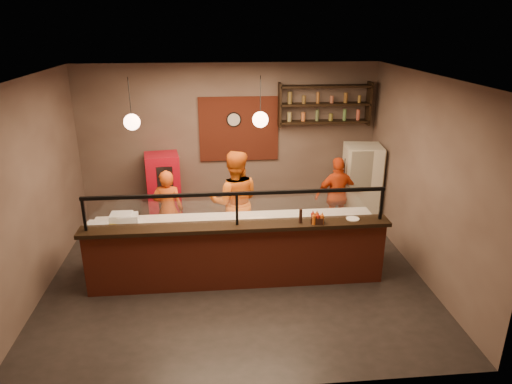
{
  "coord_description": "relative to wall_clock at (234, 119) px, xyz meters",
  "views": [
    {
      "loc": [
        -0.3,
        -6.57,
        3.94
      ],
      "look_at": [
        0.34,
        0.3,
        1.35
      ],
      "focal_mm": 32.0,
      "sensor_mm": 36.0,
      "label": 1
    }
  ],
  "objects": [
    {
      "name": "pizza_dough",
      "position": [
        0.27,
        -2.35,
        -1.19
      ],
      "size": [
        0.46,
        0.46,
        0.01
      ],
      "primitive_type": "cylinder",
      "rotation": [
        0.0,
        0.0,
        -0.03
      ],
      "color": "white",
      "rests_on": "worktop"
    },
    {
      "name": "wall_back",
      "position": [
        -0.1,
        0.04,
        -0.5
      ],
      "size": [
        6.0,
        0.0,
        6.0
      ],
      "primitive_type": "plane",
      "rotation": [
        1.57,
        0.0,
        0.0
      ],
      "color": "#766256",
      "rests_on": "floor"
    },
    {
      "name": "service_counter",
      "position": [
        -0.1,
        -2.76,
        -1.6
      ],
      "size": [
        4.6,
        0.25,
        1.0
      ],
      "primitive_type": "cube",
      "color": "maroon",
      "rests_on": "floor"
    },
    {
      "name": "pendant_left",
      "position": [
        -1.6,
        -2.26,
        0.45
      ],
      "size": [
        0.24,
        0.24,
        0.77
      ],
      "color": "black",
      "rests_on": "ceiling"
    },
    {
      "name": "pendant_right",
      "position": [
        0.3,
        -2.26,
        0.45
      ],
      "size": [
        0.24,
        0.24,
        0.77
      ],
      "color": "black",
      "rests_on": "ceiling"
    },
    {
      "name": "ceiling",
      "position": [
        -0.1,
        -2.46,
        1.1
      ],
      "size": [
        6.0,
        6.0,
        0.0
      ],
      "primitive_type": "plane",
      "rotation": [
        3.14,
        0.0,
        0.0
      ],
      "color": "#362D29",
      "rests_on": "wall_back"
    },
    {
      "name": "wall_shelving",
      "position": [
        1.8,
        -0.14,
        0.3
      ],
      "size": [
        1.84,
        0.28,
        0.85
      ],
      "color": "black",
      "rests_on": "wall_back"
    },
    {
      "name": "fridge",
      "position": [
        2.5,
        -0.65,
        -1.26
      ],
      "size": [
        0.77,
        0.73,
        1.67
      ],
      "primitive_type": "cube",
      "rotation": [
        0.0,
        0.0,
        -0.13
      ],
      "color": "#E9E3C5",
      "rests_on": "floor"
    },
    {
      "name": "worktop_cabinet",
      "position": [
        -0.1,
        -2.26,
        -1.68
      ],
      "size": [
        4.6,
        0.75,
        0.85
      ],
      "primitive_type": "cube",
      "color": "gray",
      "rests_on": "floor"
    },
    {
      "name": "red_cooler",
      "position": [
        -1.45,
        -0.31,
        -1.35
      ],
      "size": [
        0.73,
        0.68,
        1.51
      ],
      "primitive_type": "cube",
      "rotation": [
        0.0,
        0.0,
        0.15
      ],
      "color": "#B00B1D",
      "rests_on": "floor"
    },
    {
      "name": "wall_left",
      "position": [
        -3.1,
        -2.46,
        -0.5
      ],
      "size": [
        0.0,
        5.0,
        5.0
      ],
      "primitive_type": "plane",
      "rotation": [
        1.57,
        0.0,
        1.57
      ],
      "color": "#766256",
      "rests_on": "floor"
    },
    {
      "name": "prep_tub_a",
      "position": [
        -1.81,
        -2.22,
        -1.12
      ],
      "size": [
        0.34,
        0.28,
        0.16
      ],
      "primitive_type": "cube",
      "rotation": [
        0.0,
        0.0,
        0.09
      ],
      "color": "silver",
      "rests_on": "worktop"
    },
    {
      "name": "sneeze_guard",
      "position": [
        -0.1,
        -2.76,
        -0.73
      ],
      "size": [
        4.5,
        0.05,
        0.52
      ],
      "color": "white",
      "rests_on": "counter_ledge"
    },
    {
      "name": "small_plate",
      "position": [
        1.7,
        -2.73,
        -1.03
      ],
      "size": [
        0.24,
        0.24,
        0.01
      ],
      "primitive_type": "cylinder",
      "rotation": [
        0.0,
        0.0,
        0.18
      ],
      "color": "white",
      "rests_on": "counter_ledge"
    },
    {
      "name": "rolling_pin",
      "position": [
        -1.96,
        -2.31,
        -1.17
      ],
      "size": [
        0.36,
        0.16,
        0.06
      ],
      "primitive_type": "cylinder",
      "rotation": [
        0.0,
        1.57,
        0.3
      ],
      "color": "gold",
      "rests_on": "worktop"
    },
    {
      "name": "cook_left",
      "position": [
        -1.27,
        -1.32,
        -1.35
      ],
      "size": [
        0.57,
        0.39,
        1.49
      ],
      "primitive_type": "imported",
      "rotation": [
        0.0,
        0.0,
        3.08
      ],
      "color": "#D64F14",
      "rests_on": "floor"
    },
    {
      "name": "wall_clock",
      "position": [
        0.0,
        0.0,
        0.0
      ],
      "size": [
        0.3,
        0.04,
        0.3
      ],
      "primitive_type": "cylinder",
      "rotation": [
        1.57,
        0.0,
        0.0
      ],
      "color": "black",
      "rests_on": "wall_back"
    },
    {
      "name": "wall_right",
      "position": [
        2.9,
        -2.46,
        -0.5
      ],
      "size": [
        0.0,
        5.0,
        5.0
      ],
      "primitive_type": "plane",
      "rotation": [
        1.57,
        0.0,
        -1.57
      ],
      "color": "#766256",
      "rests_on": "floor"
    },
    {
      "name": "pepper_mill",
      "position": [
        0.86,
        -2.79,
        -0.93
      ],
      "size": [
        0.05,
        0.05,
        0.22
      ],
      "primitive_type": "cylinder",
      "rotation": [
        0.0,
        0.0,
        0.08
      ],
      "color": "black",
      "rests_on": "counter_ledge"
    },
    {
      "name": "counter_ledge",
      "position": [
        -0.1,
        -2.76,
        -1.07
      ],
      "size": [
        4.7,
        0.37,
        0.06
      ],
      "primitive_type": "cube",
      "color": "black",
      "rests_on": "service_counter"
    },
    {
      "name": "wall_front",
      "position": [
        -0.1,
        -4.96,
        -0.5
      ],
      "size": [
        6.0,
        0.0,
        6.0
      ],
      "primitive_type": "plane",
      "rotation": [
        -1.57,
        0.0,
        0.0
      ],
      "color": "#766256",
      "rests_on": "floor"
    },
    {
      "name": "cook_right",
      "position": [
        1.95,
        -0.94,
        -1.34
      ],
      "size": [
        0.93,
        0.46,
        1.53
      ],
      "primitive_type": "imported",
      "rotation": [
        0.0,
        0.0,
        3.24
      ],
      "color": "#EB4C16",
      "rests_on": "floor"
    },
    {
      "name": "prep_tub_b",
      "position": [
        -1.92,
        -2.2,
        -1.11
      ],
      "size": [
        0.34,
        0.27,
        0.17
      ],
      "primitive_type": "cube",
      "rotation": [
        0.0,
        0.0,
        0.0
      ],
      "color": "silver",
      "rests_on": "worktop"
    },
    {
      "name": "condiment_caddy",
      "position": [
        1.12,
        -2.82,
        -0.99
      ],
      "size": [
        0.22,
        0.19,
        0.1
      ],
      "primitive_type": "cube",
      "rotation": [
        0.0,
        0.0,
        -0.28
      ],
      "color": "black",
      "rests_on": "counter_ledge"
    },
    {
      "name": "cook_mid",
      "position": [
        -0.07,
        -1.52,
        -1.16
      ],
      "size": [
        0.93,
        0.74,
        1.87
      ],
      "primitive_type": "imported",
      "rotation": [
        0.0,
        0.0,
        3.11
      ],
      "color": "orange",
      "rests_on": "floor"
    },
    {
      "name": "brick_patch",
      "position": [
        0.1,
        0.01,
        -0.2
      ],
      "size": [
        1.6,
        0.04,
        1.3
      ],
      "primitive_type": "cube",
      "color": "maroon",
      "rests_on": "wall_back"
    },
    {
      "name": "floor",
      "position": [
        -0.1,
        -2.46,
        -2.1
      ],
      "size": [
        6.0,
        6.0,
        0.0
      ],
      "primitive_type": "plane",
      "color": "black",
      "rests_on": "ground"
    },
    {
      "name": "prep_tub_c",
      "position": [
        -2.25,
        -2.5,
        -1.12
      ],
      "size": [
        0.35,
        0.31,
        0.15
      ],
      "primitive_type": "cube",
      "rotation": [
        0.0,
        0.0,
        -0.24
      ],
      "color": "white",
      "rests_on": "worktop"
    },
    {
      "name": "worktop",
      "position": [
        -0.1,
        -2.26,
        -1.23
      ],
      "size": [
        4.6,
        0.75,
        0.05
      ],
      "primitive_type": "cube",
      "color": "white",
      "rests_on": "worktop_cabinet"
    }
  ]
}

